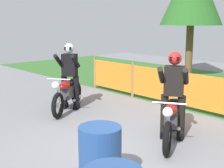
% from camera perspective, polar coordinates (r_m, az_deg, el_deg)
% --- Properties ---
extents(ground, '(24.00, 24.00, 0.02)m').
position_cam_1_polar(ground, '(5.74, 1.72, -12.00)').
color(ground, gray).
extents(barrier_fence, '(8.82, 0.08, 1.05)m').
position_cam_1_polar(barrier_fence, '(7.85, 17.64, -1.84)').
color(barrier_fence, olive).
rests_on(barrier_fence, ground).
extents(motorcycle_lead, '(1.09, 1.70, 0.91)m').
position_cam_1_polar(motorcycle_lead, '(6.09, 10.60, -6.23)').
color(motorcycle_lead, black).
rests_on(motorcycle_lead, ground).
extents(motorcycle_trailing, '(1.22, 1.66, 0.93)m').
position_cam_1_polar(motorcycle_trailing, '(8.10, -7.93, -1.64)').
color(motorcycle_trailing, black).
rests_on(motorcycle_trailing, ground).
extents(rider_lead, '(0.71, 0.79, 1.69)m').
position_cam_1_polar(rider_lead, '(6.16, 10.95, -1.13)').
color(rider_lead, black).
rests_on(rider_lead, ground).
extents(rider_trailing, '(0.72, 0.79, 1.69)m').
position_cam_1_polar(rider_trailing, '(8.20, -7.52, 2.09)').
color(rider_trailing, black).
rests_on(rider_trailing, ground).
extents(spare_drum, '(0.58, 0.58, 0.88)m').
position_cam_1_polar(spare_drum, '(4.43, -2.14, -13.02)').
color(spare_drum, navy).
rests_on(spare_drum, ground).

